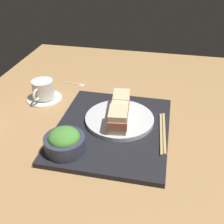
{
  "coord_description": "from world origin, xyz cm",
  "views": [
    {
      "loc": [
        -66.55,
        -18.69,
        51.1
      ],
      "look_at": [
        2.85,
        -3.92,
        5.0
      ],
      "focal_mm": 43.91,
      "sensor_mm": 36.0,
      "label": 1
    }
  ],
  "objects_px": {
    "sandwich_middle": "(120,111)",
    "chopsticks_pair": "(163,133)",
    "salad_bowl": "(64,141)",
    "teaspoon": "(78,84)",
    "sandwich_plate": "(119,119)",
    "coffee_cup": "(43,91)",
    "sandwich_near": "(118,119)",
    "sandwich_far": "(121,101)"
  },
  "relations": [
    {
      "from": "sandwich_far",
      "to": "coffee_cup",
      "type": "xyz_separation_m",
      "value": [
        0.05,
        0.3,
        -0.02
      ]
    },
    {
      "from": "chopsticks_pair",
      "to": "sandwich_plate",
      "type": "bearing_deg",
      "value": 73.59
    },
    {
      "from": "sandwich_far",
      "to": "coffee_cup",
      "type": "height_order",
      "value": "sandwich_far"
    },
    {
      "from": "sandwich_near",
      "to": "teaspoon",
      "type": "xyz_separation_m",
      "value": [
        0.3,
        0.22,
        -0.06
      ]
    },
    {
      "from": "chopsticks_pair",
      "to": "sandwich_far",
      "type": "bearing_deg",
      "value": 55.65
    },
    {
      "from": "sandwich_middle",
      "to": "salad_bowl",
      "type": "xyz_separation_m",
      "value": [
        -0.17,
        0.12,
        -0.01
      ]
    },
    {
      "from": "sandwich_far",
      "to": "salad_bowl",
      "type": "height_order",
      "value": "same"
    },
    {
      "from": "sandwich_near",
      "to": "salad_bowl",
      "type": "relative_size",
      "value": 0.77
    },
    {
      "from": "sandwich_near",
      "to": "sandwich_far",
      "type": "distance_m",
      "value": 0.11
    },
    {
      "from": "sandwich_middle",
      "to": "chopsticks_pair",
      "type": "distance_m",
      "value": 0.15
    },
    {
      "from": "sandwich_far",
      "to": "teaspoon",
      "type": "bearing_deg",
      "value": 49.04
    },
    {
      "from": "sandwich_near",
      "to": "teaspoon",
      "type": "height_order",
      "value": "sandwich_near"
    },
    {
      "from": "sandwich_middle",
      "to": "teaspoon",
      "type": "bearing_deg",
      "value": 42.0
    },
    {
      "from": "sandwich_middle",
      "to": "sandwich_far",
      "type": "xyz_separation_m",
      "value": [
        0.06,
        0.01,
        0.0
      ]
    },
    {
      "from": "sandwich_plate",
      "to": "chopsticks_pair",
      "type": "height_order",
      "value": "sandwich_plate"
    },
    {
      "from": "sandwich_plate",
      "to": "salad_bowl",
      "type": "height_order",
      "value": "salad_bowl"
    },
    {
      "from": "sandwich_near",
      "to": "teaspoon",
      "type": "relative_size",
      "value": 0.85
    },
    {
      "from": "sandwich_far",
      "to": "teaspoon",
      "type": "relative_size",
      "value": 0.83
    },
    {
      "from": "salad_bowl",
      "to": "coffee_cup",
      "type": "height_order",
      "value": "salad_bowl"
    },
    {
      "from": "sandwich_middle",
      "to": "salad_bowl",
      "type": "distance_m",
      "value": 0.21
    },
    {
      "from": "sandwich_plate",
      "to": "teaspoon",
      "type": "height_order",
      "value": "sandwich_plate"
    },
    {
      "from": "chopsticks_pair",
      "to": "sandwich_near",
      "type": "bearing_deg",
      "value": 97.21
    },
    {
      "from": "salad_bowl",
      "to": "coffee_cup",
      "type": "bearing_deg",
      "value": 34.09
    },
    {
      "from": "sandwich_near",
      "to": "coffee_cup",
      "type": "relative_size",
      "value": 0.65
    },
    {
      "from": "coffee_cup",
      "to": "teaspoon",
      "type": "height_order",
      "value": "coffee_cup"
    },
    {
      "from": "sandwich_plate",
      "to": "coffee_cup",
      "type": "distance_m",
      "value": 0.32
    },
    {
      "from": "sandwich_plate",
      "to": "salad_bowl",
      "type": "bearing_deg",
      "value": 144.47
    },
    {
      "from": "sandwich_plate",
      "to": "chopsticks_pair",
      "type": "xyz_separation_m",
      "value": [
        -0.04,
        -0.14,
        -0.0
      ]
    },
    {
      "from": "sandwich_plate",
      "to": "teaspoon",
      "type": "xyz_separation_m",
      "value": [
        0.24,
        0.22,
        -0.02
      ]
    },
    {
      "from": "sandwich_plate",
      "to": "coffee_cup",
      "type": "xyz_separation_m",
      "value": [
        0.1,
        0.3,
        0.01
      ]
    },
    {
      "from": "chopsticks_pair",
      "to": "teaspoon",
      "type": "distance_m",
      "value": 0.45
    },
    {
      "from": "salad_bowl",
      "to": "teaspoon",
      "type": "height_order",
      "value": "salad_bowl"
    },
    {
      "from": "sandwich_plate",
      "to": "sandwich_near",
      "type": "distance_m",
      "value": 0.07
    },
    {
      "from": "sandwich_near",
      "to": "teaspoon",
      "type": "bearing_deg",
      "value": 36.71
    },
    {
      "from": "coffee_cup",
      "to": "teaspoon",
      "type": "bearing_deg",
      "value": -32.07
    },
    {
      "from": "sandwich_plate",
      "to": "chopsticks_pair",
      "type": "relative_size",
      "value": 1.09
    },
    {
      "from": "sandwich_far",
      "to": "salad_bowl",
      "type": "distance_m",
      "value": 0.25
    },
    {
      "from": "sandwich_plate",
      "to": "sandwich_near",
      "type": "bearing_deg",
      "value": -174.53
    },
    {
      "from": "teaspoon",
      "to": "sandwich_middle",
      "type": "bearing_deg",
      "value": -138.0
    },
    {
      "from": "sandwich_near",
      "to": "coffee_cup",
      "type": "height_order",
      "value": "sandwich_near"
    },
    {
      "from": "sandwich_near",
      "to": "chopsticks_pair",
      "type": "xyz_separation_m",
      "value": [
        0.02,
        -0.13,
        -0.04
      ]
    },
    {
      "from": "sandwich_plate",
      "to": "sandwich_far",
      "type": "distance_m",
      "value": 0.07
    }
  ]
}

